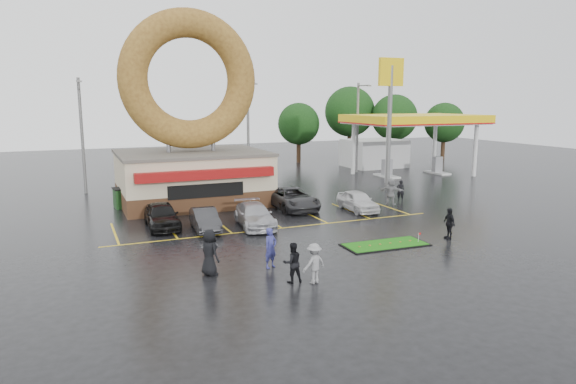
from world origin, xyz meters
name	(u,v)px	position (x,y,z in m)	size (l,w,h in m)	color
ground	(307,243)	(0.00, 0.00, 0.00)	(120.00, 120.00, 0.00)	black
donut_shop	(191,141)	(-3.00, 12.97, 4.46)	(10.20, 8.70, 13.50)	#472B19
gas_station	(396,136)	(20.00, 20.94, 3.70)	(12.30, 13.65, 5.90)	silver
shell_sign	(390,99)	(13.00, 12.00, 7.38)	(2.20, 0.36, 10.60)	slate
streetlight_left	(82,133)	(-10.00, 19.92, 4.78)	(0.40, 2.21, 9.00)	slate
streetlight_mid	(248,128)	(4.00, 20.92, 4.78)	(0.40, 2.21, 9.00)	slate
streetlight_right	(358,125)	(16.00, 21.92, 4.78)	(0.40, 2.21, 9.00)	slate
tree_far_a	(394,118)	(26.00, 30.00, 5.18)	(5.60, 5.60, 8.00)	#332114
tree_far_b	(444,123)	(32.00, 28.00, 4.53)	(4.90, 4.90, 7.00)	#332114
tree_far_c	(350,112)	(22.00, 34.00, 5.84)	(6.30, 6.30, 9.00)	#332114
tree_far_d	(299,124)	(14.00, 32.00, 4.53)	(4.90, 4.90, 7.00)	#332114
car_black	(162,215)	(-6.35, 6.18, 0.74)	(1.74, 4.33, 1.47)	black
car_dgrey	(205,220)	(-4.19, 4.71, 0.61)	(1.30, 3.73, 1.23)	#2A2A2C
car_silver	(255,215)	(-1.32, 4.40, 0.66)	(1.86, 4.57, 1.33)	#A9A9AE
car_grey	(292,198)	(2.65, 8.00, 0.74)	(2.45, 5.31, 1.47)	#2A2A2C
car_white	(358,201)	(6.45, 5.78, 0.68)	(1.59, 3.96, 1.35)	silver
person_blue	(271,248)	(-3.17, -2.94, 0.90)	(0.65, 0.43, 1.79)	navy
person_blackjkt	(292,262)	(-3.03, -5.01, 0.83)	(0.81, 0.63, 1.66)	black
person_hoodie	(314,263)	(-2.27, -5.45, 0.83)	(1.07, 0.61, 1.65)	gray
person_bystander	(209,252)	(-5.89, -2.84, 0.99)	(0.97, 0.63, 1.98)	black
person_cameraman	(449,223)	(7.31, -2.20, 0.84)	(0.98, 0.41, 1.67)	black
person_walker_near	(391,191)	(9.67, 6.64, 0.95)	(1.77, 0.56, 1.91)	gray
person_walker_far	(400,191)	(11.06, 7.43, 0.78)	(0.57, 0.37, 1.56)	black
dumpster	(128,198)	(-7.50, 13.06, 0.65)	(1.80, 1.20, 1.30)	#184019
putting_green	(385,245)	(3.49, -1.95, 0.04)	(4.45, 2.04, 0.55)	black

